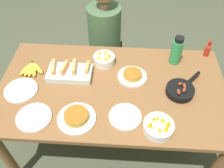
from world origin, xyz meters
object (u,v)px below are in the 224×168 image
at_px(water_bottle, 177,51).
at_px(fruit_bowl_mango, 159,126).
at_px(empty_plate_near_front, 21,90).
at_px(melon_tray, 70,72).
at_px(frittata_plate_side, 76,117).
at_px(frittata_plate_center, 132,76).
at_px(empty_plate_far_right, 125,117).
at_px(person_figure, 105,50).
at_px(skillet, 181,90).
at_px(hot_sauce_bottle, 208,49).
at_px(fruit_bowl_citrus, 104,59).
at_px(banana_bunch, 32,69).
at_px(empty_plate_far_left, 34,117).

bearing_deg(water_bottle, fruit_bowl_mango, -104.82).
distance_m(empty_plate_near_front, water_bottle, 1.19).
height_order(melon_tray, empty_plate_near_front, melon_tray).
bearing_deg(frittata_plate_side, melon_tray, 106.38).
xyz_separation_m(frittata_plate_center, empty_plate_near_front, (-0.79, -0.19, -0.01)).
bearing_deg(water_bottle, empty_plate_far_right, -123.72).
relative_size(frittata_plate_center, person_figure, 0.18).
bearing_deg(skillet, melon_tray, 123.33).
relative_size(skillet, frittata_plate_side, 1.15).
relative_size(fruit_bowl_mango, hot_sauce_bottle, 1.37).
bearing_deg(melon_tray, fruit_bowl_citrus, 32.58).
bearing_deg(frittata_plate_center, banana_bunch, 178.16).
bearing_deg(fruit_bowl_mango, hot_sauce_bottle, 59.28).
relative_size(skillet, water_bottle, 1.21).
distance_m(frittata_plate_center, frittata_plate_side, 0.54).
xyz_separation_m(banana_bunch, empty_plate_near_front, (-0.02, -0.21, -0.01)).
distance_m(frittata_plate_side, hot_sauce_bottle, 1.19).
distance_m(frittata_plate_center, fruit_bowl_citrus, 0.27).
bearing_deg(skillet, water_bottle, 42.70).
distance_m(frittata_plate_side, person_figure, 1.06).
distance_m(skillet, fruit_bowl_mango, 0.36).
bearing_deg(hot_sauce_bottle, skillet, -121.93).
distance_m(skillet, water_bottle, 0.34).
distance_m(banana_bunch, empty_plate_far_left, 0.46).
distance_m(empty_plate_near_front, fruit_bowl_mango, 0.99).
distance_m(fruit_bowl_mango, hot_sauce_bottle, 0.87).
height_order(melon_tray, water_bottle, water_bottle).
bearing_deg(fruit_bowl_citrus, fruit_bowl_mango, -56.88).
bearing_deg(empty_plate_near_front, frittata_plate_side, -26.07).
relative_size(empty_plate_far_left, water_bottle, 0.96).
bearing_deg(fruit_bowl_citrus, empty_plate_far_left, -126.20).
bearing_deg(empty_plate_far_left, banana_bunch, 108.07).
distance_m(melon_tray, empty_plate_far_left, 0.43).
bearing_deg(frittata_plate_side, hot_sauce_bottle, 36.04).
xyz_separation_m(skillet, fruit_bowl_mango, (-0.18, -0.32, 0.01)).
distance_m(frittata_plate_side, empty_plate_far_right, 0.31).
bearing_deg(fruit_bowl_mango, person_figure, 111.80).
distance_m(melon_tray, fruit_bowl_citrus, 0.29).
relative_size(fruit_bowl_mango, person_figure, 0.15).
distance_m(empty_plate_far_right, fruit_bowl_citrus, 0.55).
distance_m(banana_bunch, empty_plate_far_right, 0.83).
xyz_separation_m(frittata_plate_center, empty_plate_far_right, (-0.04, -0.37, -0.01)).
bearing_deg(banana_bunch, hot_sauce_bottle, 11.19).
distance_m(fruit_bowl_mango, water_bottle, 0.67).
bearing_deg(water_bottle, banana_bunch, -171.15).
xyz_separation_m(empty_plate_far_left, person_figure, (0.37, 1.03, -0.26)).
bearing_deg(empty_plate_far_right, empty_plate_near_front, 166.49).
relative_size(fruit_bowl_mango, fruit_bowl_citrus, 1.14).
relative_size(skillet, person_figure, 0.24).
bearing_deg(banana_bunch, fruit_bowl_mango, -26.73).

